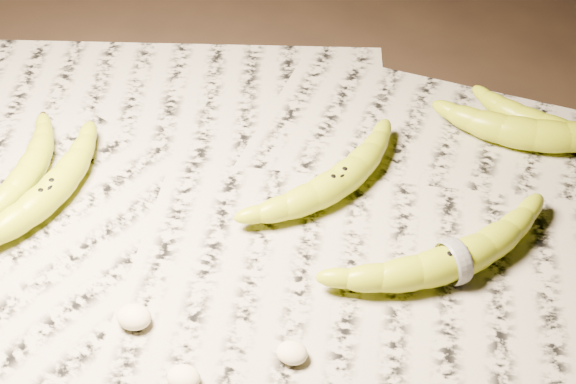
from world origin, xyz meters
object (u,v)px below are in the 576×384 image
(banana_left_b, at_px, (27,172))
(banana_upper_b, at_px, (542,123))
(banana_left_a, at_px, (47,193))
(banana_upper_a, at_px, (535,132))
(banana_taped, at_px, (454,259))
(banana_center, at_px, (337,180))

(banana_left_b, bearing_deg, banana_upper_b, -68.02)
(banana_upper_b, bearing_deg, banana_left_a, -136.89)
(banana_upper_a, bearing_deg, banana_taped, -110.72)
(banana_left_a, height_order, banana_center, banana_center)
(banana_left_b, bearing_deg, banana_left_a, -125.29)
(banana_left_a, bearing_deg, banana_center, -58.18)
(banana_left_a, xyz_separation_m, banana_upper_b, (0.51, 0.27, -0.00))
(banana_upper_a, bearing_deg, banana_center, -149.53)
(banana_upper_a, xyz_separation_m, banana_upper_b, (0.01, 0.02, -0.00))
(banana_left_b, relative_size, banana_upper_a, 0.82)
(banana_center, bearing_deg, banana_left_a, 141.07)
(banana_upper_a, relative_size, banana_upper_b, 1.26)
(banana_upper_b, bearing_deg, banana_center, -126.78)
(banana_left_a, height_order, banana_left_b, banana_left_a)
(banana_left_a, height_order, banana_upper_b, banana_left_a)
(banana_left_a, bearing_deg, banana_upper_b, -49.61)
(banana_left_b, bearing_deg, banana_taped, -92.04)
(banana_left_a, relative_size, banana_left_b, 1.22)
(banana_upper_a, height_order, banana_upper_b, banana_upper_a)
(banana_center, bearing_deg, banana_upper_a, -23.54)
(banana_left_a, relative_size, banana_center, 1.02)
(banana_left_a, distance_m, banana_center, 0.32)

